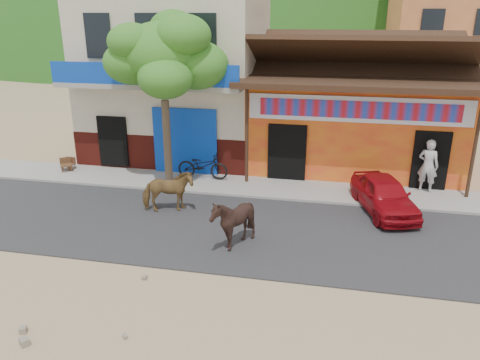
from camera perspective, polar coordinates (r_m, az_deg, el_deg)
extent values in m
plane|color=#9E825B|center=(11.39, 3.66, -12.19)|extent=(120.00, 120.00, 0.00)
cube|color=#28282B|center=(13.56, 5.19, -6.59)|extent=(60.00, 5.00, 0.04)
cube|color=gray|center=(16.74, 6.61, -1.22)|extent=(60.00, 2.00, 0.12)
cube|color=orange|center=(20.05, 13.65, 7.08)|extent=(8.00, 6.00, 3.60)
cube|color=beige|center=(20.87, -7.47, 12.69)|extent=(7.00, 6.00, 7.00)
cube|color=#CC723F|center=(34.47, 26.02, 17.90)|extent=(9.00, 9.00, 12.00)
imported|color=olive|center=(14.86, -8.81, -1.39)|extent=(1.76, 1.24, 1.36)
imported|color=black|center=(12.46, -0.84, -5.13)|extent=(1.66, 1.57, 1.48)
imported|color=#9D0B14|center=(15.41, 17.15, -1.71)|extent=(2.26, 3.59, 1.14)
imported|color=black|center=(17.51, -4.58, 1.76)|extent=(1.93, 0.69, 1.01)
imported|color=beige|center=(17.34, 21.94, 1.65)|extent=(0.79, 0.66, 1.86)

